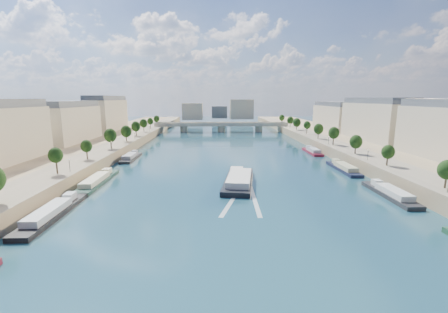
{
  "coord_description": "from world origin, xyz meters",
  "views": [
    {
      "loc": [
        -5.88,
        -25.15,
        28.39
      ],
      "look_at": [
        -2.08,
        94.46,
        5.0
      ],
      "focal_mm": 24.0,
      "sensor_mm": 36.0,
      "label": 1
    }
  ],
  "objects": [
    {
      "name": "pave_right",
      "position": [
        57.0,
        100.0,
        5.05
      ],
      "size": [
        14.0,
        520.0,
        0.1
      ],
      "primitive_type": "cube",
      "color": "gray",
      "rests_on": "quay_right"
    },
    {
      "name": "buildings_right",
      "position": [
        85.0,
        112.0,
        16.45
      ],
      "size": [
        16.0,
        226.0,
        23.2
      ],
      "color": "#C2B795",
      "rests_on": "ground"
    },
    {
      "name": "pave_left",
      "position": [
        -57.0,
        100.0,
        5.05
      ],
      "size": [
        14.0,
        520.0,
        0.1
      ],
      "primitive_type": "cube",
      "color": "gray",
      "rests_on": "quay_left"
    },
    {
      "name": "bridge",
      "position": [
        0.0,
        230.18,
        5.08
      ],
      "size": [
        112.0,
        12.0,
        8.15
      ],
      "color": "#C1B79E",
      "rests_on": "ground"
    },
    {
      "name": "ground",
      "position": [
        0.0,
        100.0,
        0.0
      ],
      "size": [
        700.0,
        700.0,
        0.0
      ],
      "primitive_type": "plane",
      "color": "#0B2333",
      "rests_on": "ground"
    },
    {
      "name": "lamps_right",
      "position": [
        52.5,
        105.0,
        7.78
      ],
      "size": [
        0.36,
        200.36,
        4.28
      ],
      "color": "black",
      "rests_on": "ground"
    },
    {
      "name": "lamps_left",
      "position": [
        -52.5,
        90.0,
        7.78
      ],
      "size": [
        0.36,
        200.36,
        4.28
      ],
      "color": "black",
      "rests_on": "ground"
    },
    {
      "name": "quay_left",
      "position": [
        -72.0,
        100.0,
        2.5
      ],
      "size": [
        44.0,
        520.0,
        5.0
      ],
      "primitive_type": "cube",
      "color": "#9E8460",
      "rests_on": "ground"
    },
    {
      "name": "buildings_left",
      "position": [
        -85.0,
        112.0,
        16.45
      ],
      "size": [
        16.0,
        226.0,
        23.2
      ],
      "color": "#C2B795",
      "rests_on": "ground"
    },
    {
      "name": "skyline",
      "position": [
        3.19,
        319.52,
        14.66
      ],
      "size": [
        79.0,
        42.0,
        22.0
      ],
      "color": "#C2B795",
      "rests_on": "ground"
    },
    {
      "name": "trees_right",
      "position": [
        55.0,
        110.0,
        10.48
      ],
      "size": [
        4.8,
        268.8,
        8.26
      ],
      "color": "#382B1E",
      "rests_on": "ground"
    },
    {
      "name": "trees_left",
      "position": [
        -55.0,
        102.0,
        10.48
      ],
      "size": [
        4.8,
        268.8,
        8.26
      ],
      "color": "#382B1E",
      "rests_on": "ground"
    },
    {
      "name": "moored_barges_left",
      "position": [
        -45.5,
        45.75,
        0.84
      ],
      "size": [
        5.0,
        161.41,
        3.6
      ],
      "color": "#161D30",
      "rests_on": "ground"
    },
    {
      "name": "tour_barge",
      "position": [
        2.17,
        71.96,
        1.23
      ],
      "size": [
        13.36,
        31.93,
        4.2
      ],
      "rotation": [
        0.0,
        0.0,
        -0.15
      ],
      "color": "black",
      "rests_on": "ground"
    },
    {
      "name": "quay_right",
      "position": [
        72.0,
        100.0,
        2.5
      ],
      "size": [
        44.0,
        520.0,
        5.0
      ],
      "primitive_type": "cube",
      "color": "#9E8460",
      "rests_on": "ground"
    },
    {
      "name": "moored_barges_right",
      "position": [
        45.5,
        57.28,
        0.84
      ],
      "size": [
        5.0,
        161.25,
        3.6
      ],
      "color": "black",
      "rests_on": "ground"
    },
    {
      "name": "wake",
      "position": [
        2.17,
        55.45,
        0.02
      ],
      "size": [
        11.43,
        26.02,
        0.04
      ],
      "color": "silver",
      "rests_on": "ground"
    }
  ]
}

